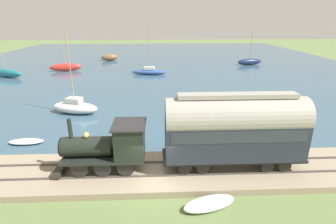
{
  "coord_description": "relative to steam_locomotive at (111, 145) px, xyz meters",
  "views": [
    {
      "loc": [
        -12.72,
        -0.25,
        9.07
      ],
      "look_at": [
        8.27,
        -1.24,
        1.4
      ],
      "focal_mm": 28.0,
      "sensor_mm": 36.0,
      "label": 1
    }
  ],
  "objects": [
    {
      "name": "sailboat_red",
      "position": [
        33.03,
        13.15,
        -1.4
      ],
      "size": [
        2.11,
        5.46,
        6.96
      ],
      "rotation": [
        0.0,
        0.0,
        0.21
      ],
      "color": "#B72D23",
      "rests_on": "harbor_water"
    },
    {
      "name": "ground_plane",
      "position": [
        -0.95,
        -2.42,
        -2.12
      ],
      "size": [
        200.0,
        200.0,
        0.0
      ],
      "primitive_type": "plane",
      "color": "#607542"
    },
    {
      "name": "rowboat_off_pier",
      "position": [
        4.66,
        7.23,
        -1.94
      ],
      "size": [
        0.99,
        2.58,
        0.33
      ],
      "rotation": [
        0.0,
        0.0,
        0.01
      ],
      "color": "beige",
      "rests_on": "harbor_water"
    },
    {
      "name": "steam_locomotive",
      "position": [
        0.0,
        0.0,
        0.0
      ],
      "size": [
        2.13,
        5.27,
        3.24
      ],
      "color": "black",
      "rests_on": "rail_embankment"
    },
    {
      "name": "beached_dinghy",
      "position": [
        -2.98,
        -5.25,
        -1.9
      ],
      "size": [
        1.88,
        3.0,
        0.44
      ],
      "color": "silver",
      "rests_on": "ground"
    },
    {
      "name": "sailboat_brown",
      "position": [
        44.46,
        7.35,
        -1.37
      ],
      "size": [
        2.48,
        3.84,
        6.39
      ],
      "rotation": [
        0.0,
        0.0,
        0.27
      ],
      "color": "brown",
      "rests_on": "harbor_water"
    },
    {
      "name": "rowboat_near_shore",
      "position": [
        11.71,
        -4.86,
        -1.91
      ],
      "size": [
        2.09,
        2.12,
        0.4
      ],
      "rotation": [
        0.0,
        0.0,
        0.76
      ],
      "color": "#B7B2A3",
      "rests_on": "harbor_water"
    },
    {
      "name": "harbor_water",
      "position": [
        42.53,
        -2.42,
        -2.11
      ],
      "size": [
        80.0,
        80.0,
        0.01
      ],
      "color": "#38566B",
      "rests_on": "ground"
    },
    {
      "name": "passenger_coach",
      "position": [
        0.0,
        -7.17,
        0.93
      ],
      "size": [
        2.26,
        8.34,
        4.58
      ],
      "color": "black",
      "rests_on": "rail_embankment"
    },
    {
      "name": "sailboat_white",
      "position": [
        11.23,
        5.38,
        -1.45
      ],
      "size": [
        2.8,
        4.98,
        8.1
      ],
      "rotation": [
        0.0,
        0.0,
        -0.25
      ],
      "color": "white",
      "rests_on": "harbor_water"
    },
    {
      "name": "rail_embankment",
      "position": [
        0.0,
        -2.42,
        -1.92
      ],
      "size": [
        4.46,
        56.0,
        0.52
      ],
      "color": "gray",
      "rests_on": "ground"
    },
    {
      "name": "sailboat_blue",
      "position": [
        29.41,
        -1.61,
        -1.59
      ],
      "size": [
        2.13,
        5.94,
        7.97
      ],
      "rotation": [
        0.0,
        0.0,
        -0.13
      ],
      "color": "#335199",
      "rests_on": "harbor_water"
    },
    {
      "name": "sailboat_teal",
      "position": [
        28.5,
        21.01,
        -1.41
      ],
      "size": [
        3.57,
        6.33,
        7.46
      ],
      "rotation": [
        0.0,
        0.0,
        -0.42
      ],
      "color": "#1E707A",
      "rests_on": "harbor_water"
    },
    {
      "name": "sailboat_navy",
      "position": [
        37.65,
        -21.31,
        -1.46
      ],
      "size": [
        2.25,
        5.26,
        6.81
      ],
      "rotation": [
        0.0,
        0.0,
        0.2
      ],
      "color": "#192347",
      "rests_on": "harbor_water"
    }
  ]
}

